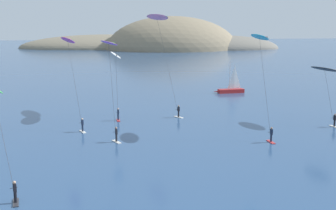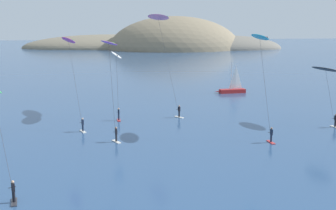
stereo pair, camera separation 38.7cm
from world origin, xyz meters
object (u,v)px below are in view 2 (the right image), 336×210
(kitesurfer_white, at_px, (116,59))
(kitesurfer_cyan, at_px, (261,46))
(kitesurfer_pink, at_px, (159,23))
(kitesurfer_purple, at_px, (109,51))
(kitesurfer_black, at_px, (326,73))
(kitesurfer_magenta, at_px, (70,48))
(sailboat_near, at_px, (231,89))

(kitesurfer_white, distance_m, kitesurfer_cyan, 19.56)
(kitesurfer_white, relative_size, kitesurfer_pink, 0.64)
(kitesurfer_purple, xyz_separation_m, kitesurfer_black, (27.05, 2.92, -3.28))
(kitesurfer_pink, bearing_deg, kitesurfer_cyan, -55.97)
(kitesurfer_magenta, height_order, kitesurfer_black, kitesurfer_magenta)
(sailboat_near, xyz_separation_m, kitesurfer_magenta, (-26.95, -20.65, 9.13))
(sailboat_near, relative_size, kitesurfer_pink, 0.42)
(kitesurfer_white, relative_size, kitesurfer_cyan, 0.78)
(kitesurfer_white, bearing_deg, kitesurfer_purple, -95.00)
(kitesurfer_white, xyz_separation_m, kitesurfer_cyan, (16.15, -10.80, 2.24))
(sailboat_near, distance_m, kitesurfer_cyan, 30.20)
(kitesurfer_magenta, relative_size, kitesurfer_purple, 1.01)
(kitesurfer_white, bearing_deg, kitesurfer_magenta, -150.84)
(sailboat_near, height_order, kitesurfer_black, kitesurfer_black)
(kitesurfer_purple, relative_size, kitesurfer_cyan, 0.94)
(kitesurfer_purple, bearing_deg, kitesurfer_white, 85.00)
(kitesurfer_magenta, distance_m, kitesurfer_purple, 8.66)
(kitesurfer_purple, relative_size, kitesurfer_black, 1.48)
(kitesurfer_purple, height_order, kitesurfer_cyan, kitesurfer_cyan)
(sailboat_near, bearing_deg, kitesurfer_white, -140.53)
(kitesurfer_pink, relative_size, kitesurfer_cyan, 1.21)
(sailboat_near, bearing_deg, kitesurfer_magenta, -142.54)
(kitesurfer_cyan, bearing_deg, kitesurfer_purple, 178.59)
(sailboat_near, height_order, kitesurfer_white, kitesurfer_white)
(sailboat_near, xyz_separation_m, kitesurfer_purple, (-22.05, -27.79, 9.19))
(kitesurfer_magenta, distance_m, kitesurfer_pink, 14.30)
(kitesurfer_white, distance_m, kitesurfer_pink, 8.74)
(sailboat_near, bearing_deg, kitesurfer_purple, -128.42)
(kitesurfer_magenta, bearing_deg, sailboat_near, 37.46)
(sailboat_near, bearing_deg, kitesurfer_pink, -137.60)
(kitesurfer_purple, relative_size, kitesurfer_white, 1.21)
(kitesurfer_purple, xyz_separation_m, kitesurfer_white, (0.91, 10.38, -1.86))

